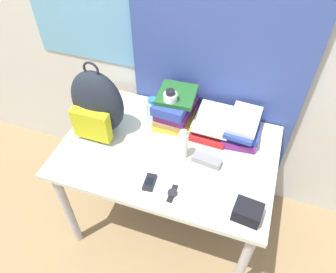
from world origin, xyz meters
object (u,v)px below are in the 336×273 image
at_px(water_bottle, 153,113).
at_px(sports_bottle, 170,111).
at_px(wristwatch, 172,193).
at_px(sunscreen_bottle, 183,145).
at_px(book_stack_left, 175,108).
at_px(sunglasses_case, 207,160).
at_px(cell_phone, 150,182).
at_px(book_stack_right, 242,127).
at_px(book_stack_center, 212,122).
at_px(backpack, 97,105).
at_px(camera_pouch, 248,212).

height_order(water_bottle, sports_bottle, sports_bottle).
height_order(sports_bottle, wristwatch, sports_bottle).
bearing_deg(sunscreen_bottle, book_stack_left, 116.32).
bearing_deg(water_bottle, sunglasses_case, -25.60).
relative_size(book_stack_left, sunglasses_case, 1.83).
xyz_separation_m(cell_phone, wristwatch, (0.13, -0.02, -0.00)).
height_order(book_stack_left, sunscreen_bottle, book_stack_left).
xyz_separation_m(water_bottle, sports_bottle, (0.10, 0.01, 0.04)).
bearing_deg(book_stack_right, sunglasses_case, -116.63).
relative_size(book_stack_center, water_bottle, 1.42).
xyz_separation_m(water_bottle, wristwatch, (0.25, -0.41, -0.09)).
height_order(sunscreen_bottle, cell_phone, sunscreen_bottle).
distance_m(backpack, book_stack_left, 0.44).
bearing_deg(book_stack_center, sports_bottle, -163.76).
xyz_separation_m(book_stack_right, water_bottle, (-0.49, -0.08, 0.03)).
height_order(book_stack_right, wristwatch, book_stack_right).
bearing_deg(cell_phone, book_stack_left, 92.58).
relative_size(backpack, camera_pouch, 3.33).
bearing_deg(camera_pouch, cell_phone, 176.52).
relative_size(sports_bottle, cell_phone, 2.58).
relative_size(water_bottle, sunglasses_case, 1.27).
bearing_deg(camera_pouch, book_stack_left, 135.12).
height_order(water_bottle, camera_pouch, water_bottle).
bearing_deg(camera_pouch, book_stack_center, 119.40).
bearing_deg(water_bottle, sunscreen_bottle, -36.38).
height_order(cell_phone, camera_pouch, camera_pouch).
bearing_deg(backpack, camera_pouch, -18.37).
distance_m(sports_bottle, sunglasses_case, 0.34).
bearing_deg(cell_phone, book_stack_right, 52.71).
distance_m(book_stack_left, wristwatch, 0.52).
bearing_deg(cell_phone, water_bottle, 108.01).
distance_m(sports_bottle, cell_phone, 0.42).
bearing_deg(sports_bottle, book_stack_left, 82.97).
relative_size(book_stack_left, water_bottle, 1.44).
height_order(book_stack_left, sports_bottle, sports_bottle).
height_order(water_bottle, cell_phone, water_bottle).
height_order(water_bottle, sunscreen_bottle, water_bottle).
xyz_separation_m(water_bottle, sunscreen_bottle, (0.23, -0.17, -0.01)).
distance_m(camera_pouch, wristwatch, 0.36).
xyz_separation_m(book_stack_right, sunglasses_case, (-0.13, -0.26, -0.05)).
bearing_deg(sunglasses_case, cell_phone, -136.85).
height_order(sunglasses_case, camera_pouch, camera_pouch).
distance_m(water_bottle, sunglasses_case, 0.41).
bearing_deg(cell_phone, wristwatch, -9.96).
distance_m(sunglasses_case, wristwatch, 0.26).
height_order(book_stack_center, book_stack_right, book_stack_right).
relative_size(sports_bottle, sunglasses_case, 1.72).
distance_m(sunscreen_bottle, wristwatch, 0.26).
relative_size(book_stack_center, sunglasses_case, 1.80).
relative_size(cell_phone, camera_pouch, 0.77).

